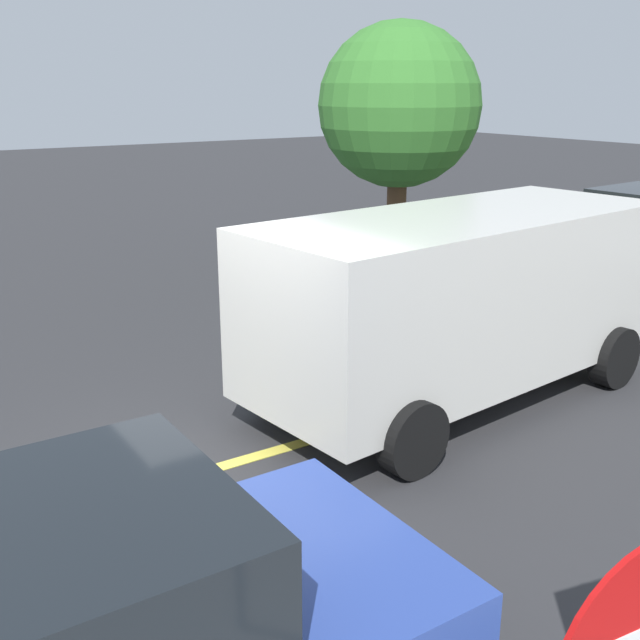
# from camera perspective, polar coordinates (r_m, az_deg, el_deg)

# --- Properties ---
(ground_plane) EXTENTS (80.00, 80.00, 0.00)m
(ground_plane) POSITION_cam_1_polar(r_m,az_deg,el_deg) (7.69, -6.73, -10.67)
(ground_plane) COLOR #2D2D30
(lane_marking_centre) EXTENTS (28.00, 0.16, 0.01)m
(lane_marking_centre) POSITION_cam_1_polar(r_m,az_deg,el_deg) (9.27, 10.12, -5.74)
(lane_marking_centre) COLOR #E0D14C
(white_van) EXTENTS (5.38, 2.70, 2.20)m
(white_van) POSITION_cam_1_polar(r_m,az_deg,el_deg) (8.88, 10.30, 1.85)
(white_van) COLOR silver
(white_van) RESTS_ON ground_plane
(tree_left_verge) EXTENTS (3.12, 3.12, 4.74)m
(tree_left_verge) POSITION_cam_1_polar(r_m,az_deg,el_deg) (15.21, 5.95, 15.57)
(tree_left_verge) COLOR #513823
(tree_left_verge) RESTS_ON ground_plane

